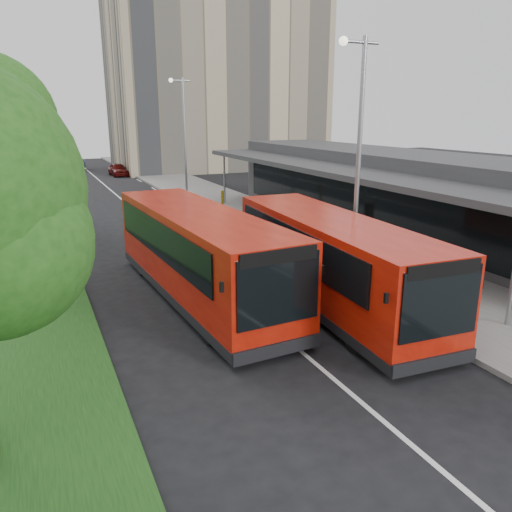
{
  "coord_description": "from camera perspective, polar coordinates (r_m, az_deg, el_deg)",
  "views": [
    {
      "loc": [
        -5.8,
        -11.82,
        5.8
      ],
      "look_at": [
        0.44,
        1.94,
        1.5
      ],
      "focal_mm": 35.0,
      "sensor_mm": 36.0,
      "label": 1
    }
  ],
  "objects": [
    {
      "name": "tree_far",
      "position": [
        32.92,
        -27.14,
        11.98
      ],
      "size": [
        4.39,
        4.39,
        7.01
      ],
      "color": "#362315",
      "rests_on": "ground"
    },
    {
      "name": "car_near",
      "position": [
        51.12,
        -15.48,
        9.51
      ],
      "size": [
        1.64,
        3.67,
        1.22
      ],
      "primitive_type": "imported",
      "rotation": [
        0.0,
        0.0,
        0.06
      ],
      "color": "#520D0B",
      "rests_on": "ground"
    },
    {
      "name": "pavement",
      "position": [
        34.42,
        -4.03,
        6.28
      ],
      "size": [
        5.0,
        80.0,
        0.15
      ],
      "primitive_type": "cube",
      "color": "slate",
      "rests_on": "ground"
    },
    {
      "name": "lane_centre_line",
      "position": [
        28.05,
        -11.97,
        3.62
      ],
      "size": [
        0.12,
        70.0,
        0.01
      ],
      "primitive_type": "cube",
      "color": "silver",
      "rests_on": "ground"
    },
    {
      "name": "station_building",
      "position": [
        26.16,
        15.59,
        7.05
      ],
      "size": [
        7.7,
        26.0,
        4.0
      ],
      "color": "#2E2E31",
      "rests_on": "ground"
    },
    {
      "name": "lamp_post_far",
      "position": [
        35.26,
        -8.32,
        13.98
      ],
      "size": [
        1.44,
        0.28,
        8.0
      ],
      "color": "gray",
      "rests_on": "pavement"
    },
    {
      "name": "kerb_dashes",
      "position": [
        32.65,
        -7.87,
        5.53
      ],
      "size": [
        0.12,
        56.0,
        0.01
      ],
      "color": "silver",
      "rests_on": "ground"
    },
    {
      "name": "bus_second",
      "position": [
        16.06,
        -6.53,
        0.18
      ],
      "size": [
        3.18,
        10.34,
        2.89
      ],
      "rotation": [
        0.0,
        0.0,
        0.06
      ],
      "color": "#BA1B09",
      "rests_on": "ground"
    },
    {
      "name": "lamp_post_near",
      "position": [
        17.04,
        11.47,
        11.94
      ],
      "size": [
        1.44,
        0.28,
        8.0
      ],
      "color": "gray",
      "rests_on": "pavement"
    },
    {
      "name": "litter_bin",
      "position": [
        25.55,
        3.02,
        4.2
      ],
      "size": [
        0.6,
        0.6,
        0.96
      ],
      "primitive_type": "cylinder",
      "rotation": [
        0.0,
        0.0,
        0.13
      ],
      "color": "#361E16",
      "rests_on": "pavement"
    },
    {
      "name": "bollard",
      "position": [
        30.98,
        -3.85,
        6.42
      ],
      "size": [
        0.24,
        0.24,
        1.14
      ],
      "primitive_type": "cylinder",
      "rotation": [
        0.0,
        0.0,
        -0.42
      ],
      "color": "yellow",
      "rests_on": "pavement"
    },
    {
      "name": "car_far",
      "position": [
        57.4,
        -20.06,
        9.78
      ],
      "size": [
        2.65,
        4.02,
        1.25
      ],
      "primitive_type": "imported",
      "rotation": [
        0.0,
        0.0,
        -0.38
      ],
      "color": "navy",
      "rests_on": "ground"
    },
    {
      "name": "ground",
      "position": [
        14.39,
        1.59,
        -7.89
      ],
      "size": [
        120.0,
        120.0,
        0.0
      ],
      "primitive_type": "plane",
      "color": "black",
      "rests_on": "ground"
    },
    {
      "name": "office_block",
      "position": [
        57.44,
        -4.45,
        19.05
      ],
      "size": [
        22.0,
        12.0,
        18.0
      ],
      "primitive_type": "cube",
      "color": "tan",
      "rests_on": "ground"
    },
    {
      "name": "grass_verge",
      "position": [
        32.36,
        -26.18,
        4.02
      ],
      "size": [
        5.0,
        80.0,
        0.1
      ],
      "primitive_type": "cube",
      "color": "#174215",
      "rests_on": "ground"
    },
    {
      "name": "bus_main",
      "position": [
        15.57,
        8.52,
        -0.6
      ],
      "size": [
        3.09,
        9.96,
        2.78
      ],
      "rotation": [
        0.0,
        0.0,
        -0.06
      ],
      "color": "#BA1B09",
      "rests_on": "ground"
    }
  ]
}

